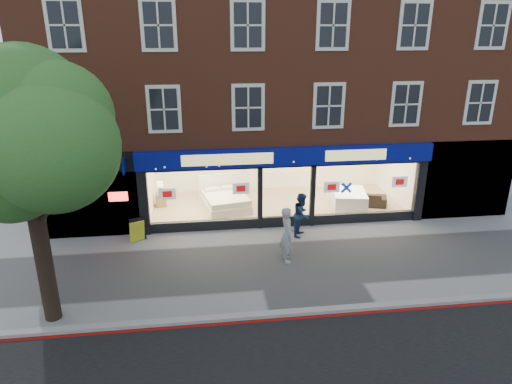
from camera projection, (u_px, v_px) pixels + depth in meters
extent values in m
plane|color=gray|center=(302.00, 262.00, 15.51)|extent=(120.00, 120.00, 0.00)
cube|color=#8C0A07|center=(327.00, 316.00, 12.62)|extent=(60.00, 0.10, 0.01)
cube|color=gray|center=(325.00, 310.00, 12.79)|extent=(60.00, 0.25, 0.12)
cube|color=tan|center=(277.00, 205.00, 20.39)|extent=(11.00, 4.50, 0.10)
cube|color=brown|center=(272.00, 49.00, 19.79)|extent=(19.00, 8.00, 6.70)
cube|color=navy|center=(288.00, 156.00, 17.20)|extent=(11.40, 0.28, 0.70)
cube|color=black|center=(286.00, 221.00, 18.32)|extent=(11.00, 0.18, 0.40)
cube|color=black|center=(144.00, 202.00, 17.26)|extent=(0.35, 0.30, 2.60)
cube|color=black|center=(419.00, 190.00, 18.57)|extent=(0.35, 0.30, 2.60)
cube|color=white|center=(203.00, 196.00, 17.43)|extent=(4.20, 0.02, 2.10)
cube|color=white|center=(367.00, 189.00, 18.21)|extent=(4.20, 0.02, 2.10)
cube|color=white|center=(285.00, 198.00, 18.16)|extent=(1.80, 0.02, 2.10)
cube|color=silver|center=(269.00, 164.00, 22.07)|extent=(11.00, 0.20, 2.60)
cube|color=#FFEAC6|center=(277.00, 150.00, 19.53)|extent=(11.00, 4.50, 0.12)
cube|color=black|center=(87.00, 194.00, 17.13)|extent=(3.80, 0.60, 3.30)
cube|color=#FF140C|center=(118.00, 197.00, 16.96)|extent=(0.70, 0.04, 0.35)
cube|color=black|center=(464.00, 179.00, 18.83)|extent=(4.00, 0.40, 3.30)
cylinder|color=black|center=(41.00, 245.00, 11.82)|extent=(0.44, 0.44, 4.40)
sphere|color=#2C5921|center=(22.00, 140.00, 10.87)|extent=(3.20, 3.20, 3.20)
sphere|color=#2C5921|center=(45.00, 126.00, 10.45)|extent=(2.40, 2.40, 2.40)
cube|color=silver|center=(226.00, 205.00, 19.78)|extent=(2.17, 2.42, 0.37)
cube|color=silver|center=(226.00, 198.00, 19.67)|extent=(2.09, 2.32, 0.26)
cube|color=silver|center=(219.00, 187.00, 20.61)|extent=(1.85, 0.50, 1.26)
cube|color=silver|center=(212.00, 189.00, 20.15)|extent=(0.73, 0.47, 0.13)
cube|color=silver|center=(229.00, 187.00, 20.40)|extent=(0.73, 0.47, 0.13)
cube|color=brown|center=(161.00, 200.00, 20.08)|extent=(0.51, 0.51, 0.55)
cube|color=white|center=(348.00, 204.00, 20.08)|extent=(1.67, 1.97, 0.23)
cube|color=white|center=(349.00, 199.00, 20.00)|extent=(1.67, 1.97, 0.23)
cube|color=white|center=(349.00, 194.00, 19.92)|extent=(1.67, 1.97, 0.23)
imported|color=black|center=(362.00, 198.00, 20.23)|extent=(2.27, 1.49, 0.62)
cube|color=gold|center=(137.00, 230.00, 16.93)|extent=(0.66, 0.55, 0.86)
imported|color=#96989D|center=(287.00, 235.00, 15.34)|extent=(0.47, 0.71, 1.93)
imported|color=navy|center=(302.00, 215.00, 17.27)|extent=(0.96, 1.03, 1.70)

